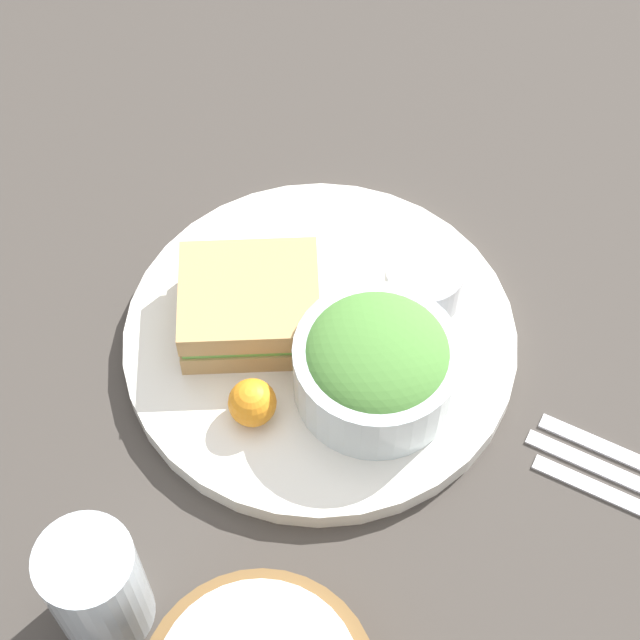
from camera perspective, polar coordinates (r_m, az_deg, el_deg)
name	(u,v)px	position (r m, az deg, el deg)	size (l,w,h in m)	color
ground_plane	(320,346)	(0.88, 0.00, -1.40)	(4.00, 4.00, 0.00)	#3D3833
plate	(320,340)	(0.87, 0.00, -1.07)	(0.32, 0.32, 0.02)	white
sandwich	(251,303)	(0.85, -3.72, 0.92)	(0.13, 0.12, 0.05)	tan
salad_bowl	(376,365)	(0.81, 3.03, -2.39)	(0.13, 0.13, 0.07)	silver
dressing_cup	(423,283)	(0.87, 5.53, 1.96)	(0.06, 0.06, 0.04)	#99999E
orange_wedge	(252,403)	(0.81, -3.63, -4.43)	(0.04, 0.04, 0.04)	orange
drink_glass	(96,587)	(0.75, -11.84, -13.77)	(0.07, 0.07, 0.10)	silver
knife	(635,482)	(0.85, 16.44, -8.30)	(0.17, 0.01, 0.01)	silver
spoon	(627,502)	(0.84, 16.07, -9.30)	(0.15, 0.01, 0.01)	silver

